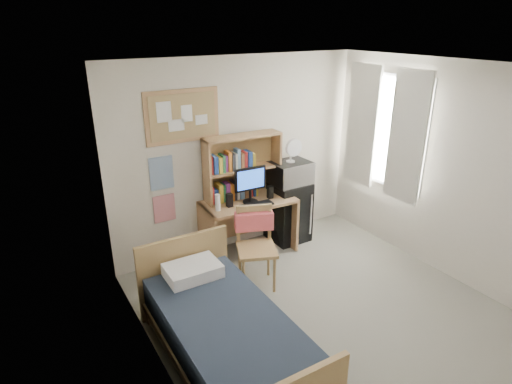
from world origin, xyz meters
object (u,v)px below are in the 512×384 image
mini_fridge (288,211)px  desk_fan (291,151)px  speaker_left (229,200)px  desk (248,227)px  bed (227,340)px  monitor (250,186)px  speaker_right (270,192)px  bulletin_board (183,116)px  desk_chair (257,249)px  microwave (290,173)px

mini_fridge → desk_fan: 0.90m
mini_fridge → speaker_left: 1.09m
desk → speaker_left: 0.56m
bed → monitor: bearing=53.9°
desk → speaker_right: 0.56m
bulletin_board → bed: 2.65m
desk → desk_chair: bearing=-110.4°
mini_fridge → desk_chair: bearing=-143.0°
desk → bulletin_board: bearing=159.4°
microwave → desk: bearing=-178.3°
monitor → speaker_right: size_ratio=2.77×
speaker_left → desk: bearing=11.3°
desk → speaker_right: speaker_right is taller
monitor → speaker_left: (-0.30, 0.01, -0.14)m
bulletin_board → speaker_right: 1.52m
bulletin_board → speaker_right: size_ratio=5.62×
speaker_right → monitor: bearing=-180.0°
speaker_left → speaker_right: (0.60, -0.03, -0.00)m
mini_fridge → speaker_left: bearing=-175.4°
microwave → desk_fan: 0.31m
microwave → desk_chair: bearing=-143.7°
desk_chair → speaker_left: (0.01, 0.69, 0.37)m
desk_chair → microwave: microwave is taller
desk → desk_chair: 0.81m
desk_chair → bed: bearing=-111.0°
desk → mini_fridge: 0.70m
desk_chair → speaker_left: size_ratio=5.55×
bulletin_board → desk_fan: bearing=-11.2°
mini_fridge → bed: bearing=-138.5°
bulletin_board → microwave: size_ratio=1.76×
bed → speaker_left: size_ratio=11.13×
mini_fridge → speaker_right: size_ratio=5.23×
bed → monitor: (1.22, 1.64, 0.73)m
speaker_right → microwave: bearing=17.9°
desk → bed: 2.10m
desk_chair → speaker_right: size_ratio=5.86×
bulletin_board → desk_chair: bulletin_board is taller
monitor → desk_fan: size_ratio=1.53×
bulletin_board → desk_fan: size_ratio=3.12×
bulletin_board → bed: bulletin_board is taller
bed → speaker_left: speaker_left is taller
desk_fan → speaker_left: bearing=-176.5°
bed → desk_fan: desk_fan is taller
desk_chair → bed: desk_chair is taller
bulletin_board → speaker_right: bearing=-20.8°
monitor → microwave: size_ratio=0.87×
desk_chair → monitor: (0.31, 0.67, 0.51)m
bulletin_board → desk_fan: (1.42, -0.28, -0.58)m
monitor → desk_chair: bearing=-112.0°
mini_fridge → microwave: 0.59m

